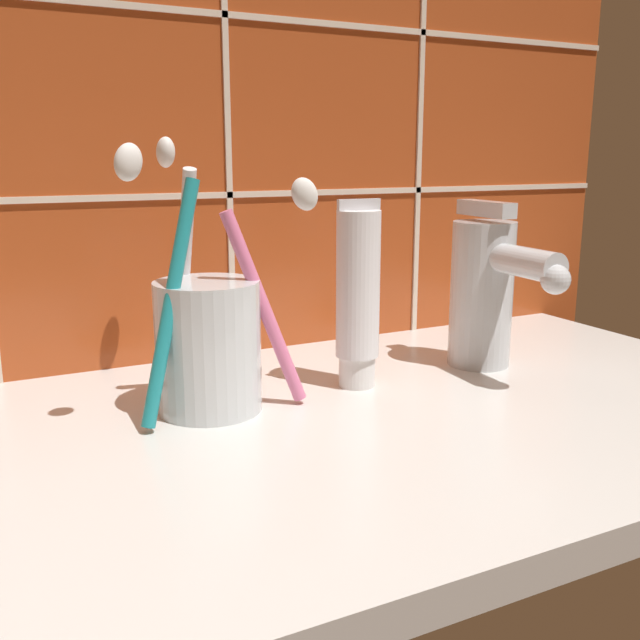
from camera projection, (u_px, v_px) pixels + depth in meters
sink_counter at (302, 438)px, 46.16cm from camera, size 75.37×37.03×2.00cm
tile_wall_backsplash at (202, 133)px, 58.03cm from camera, size 85.37×1.72×41.28cm
toothbrush_cup at (208, 338)px, 47.54cm from camera, size 14.00×11.39×18.42cm
toothpaste_tube at (358, 296)px, 52.08cm from camera, size 3.38×3.21×13.88cm
sink_faucet at (487, 288)px, 57.03cm from camera, size 5.03×12.47×13.38cm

